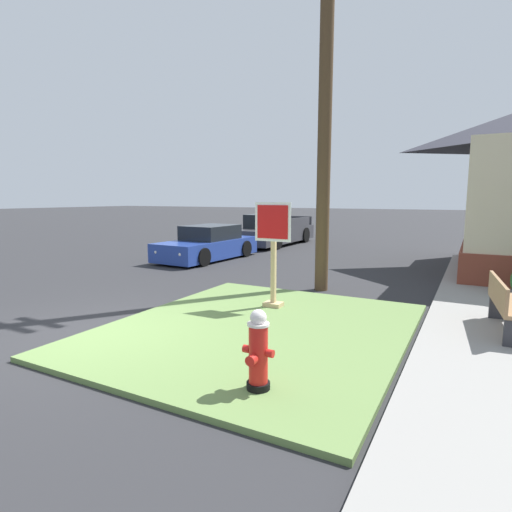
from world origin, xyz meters
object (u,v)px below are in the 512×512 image
(utility_pole, at_px, (326,77))
(fire_hydrant, at_px, (258,352))
(stop_sign, at_px, (273,256))
(manhole_cover, at_px, (213,298))
(street_bench, at_px, (505,303))
(parked_sedan_blue, at_px, (208,245))
(pickup_truck_charcoal, at_px, (273,232))

(utility_pole, bearing_deg, fire_hydrant, -78.01)
(fire_hydrant, distance_m, utility_pole, 7.25)
(stop_sign, relative_size, manhole_cover, 2.99)
(fire_hydrant, relative_size, utility_pole, 0.10)
(street_bench, bearing_deg, fire_hydrant, -125.77)
(manhole_cover, relative_size, utility_pole, 0.07)
(parked_sedan_blue, relative_size, utility_pole, 0.44)
(fire_hydrant, height_order, parked_sedan_blue, parked_sedan_blue)
(stop_sign, bearing_deg, parked_sedan_blue, 135.04)
(fire_hydrant, bearing_deg, stop_sign, 113.12)
(pickup_truck_charcoal, height_order, utility_pole, utility_pole)
(fire_hydrant, relative_size, stop_sign, 0.45)
(stop_sign, bearing_deg, pickup_truck_charcoal, 115.77)
(stop_sign, xyz_separation_m, pickup_truck_charcoal, (-5.08, 10.52, -0.49))
(parked_sedan_blue, distance_m, street_bench, 10.38)
(stop_sign, bearing_deg, street_bench, 3.48)
(manhole_cover, height_order, parked_sedan_blue, parked_sedan_blue)
(stop_sign, height_order, parked_sedan_blue, stop_sign)
(stop_sign, relative_size, pickup_truck_charcoal, 0.38)
(street_bench, bearing_deg, manhole_cover, -179.65)
(street_bench, height_order, utility_pole, utility_pole)
(stop_sign, bearing_deg, fire_hydrant, -66.88)
(utility_pole, bearing_deg, street_bench, -27.76)
(parked_sedan_blue, relative_size, pickup_truck_charcoal, 0.79)
(manhole_cover, relative_size, pickup_truck_charcoal, 0.13)
(pickup_truck_charcoal, relative_size, utility_pole, 0.56)
(fire_hydrant, xyz_separation_m, pickup_truck_charcoal, (-6.51, 13.86, 0.09))
(parked_sedan_blue, distance_m, utility_pole, 7.57)
(fire_hydrant, height_order, manhole_cover, fire_hydrant)
(fire_hydrant, distance_m, stop_sign, 3.69)
(stop_sign, xyz_separation_m, parked_sedan_blue, (-5.14, 5.13, -0.57))
(manhole_cover, relative_size, parked_sedan_blue, 0.16)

